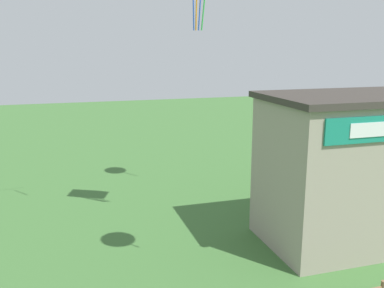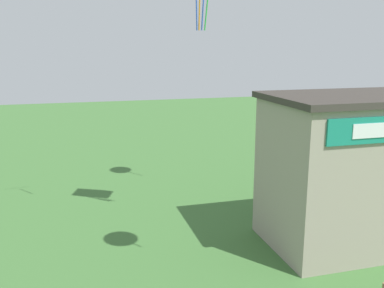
{
  "view_description": "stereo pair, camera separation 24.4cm",
  "coord_description": "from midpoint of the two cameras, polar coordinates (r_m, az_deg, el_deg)",
  "views": [
    {
      "loc": [
        -3.36,
        -3.27,
        7.84
      ],
      "look_at": [
        0.0,
        7.77,
        5.21
      ],
      "focal_mm": 40.0,
      "sensor_mm": 36.0,
      "label": 1
    },
    {
      "loc": [
        -3.12,
        -3.34,
        7.84
      ],
      "look_at": [
        0.0,
        7.77,
        5.21
      ],
      "focal_mm": 40.0,
      "sensor_mm": 36.0,
      "label": 2
    }
  ],
  "objects": [
    {
      "name": "seaside_building",
      "position": [
        18.47,
        22.07,
        -3.14
      ],
      "size": [
        7.73,
        4.56,
        6.06
      ],
      "color": "gray",
      "rests_on": "ground_plane"
    }
  ]
}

